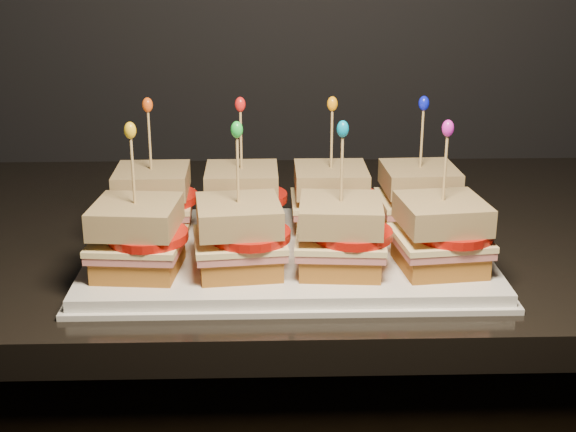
{
  "coord_description": "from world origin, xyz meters",
  "views": [
    {
      "loc": [
        0.36,
        0.73,
        1.25
      ],
      "look_at": [
        0.38,
        1.57,
        0.96
      ],
      "focal_mm": 50.0,
      "sensor_mm": 36.0,
      "label": 1
    }
  ],
  "objects": [
    {
      "name": "sandwich_2_pick",
      "position": [
        0.44,
        1.63,
        1.03
      ],
      "size": [
        0.0,
        0.0,
        0.09
      ],
      "primitive_type": "cylinder",
      "color": "tan",
      "rests_on": "sandwich_2_bread_top"
    },
    {
      "name": "sandwich_4_bread_top",
      "position": [
        0.23,
        1.5,
        0.98
      ],
      "size": [
        0.09,
        0.09,
        0.03
      ],
      "primitive_type": "cube",
      "rotation": [
        0.0,
        0.0,
        -0.1
      ],
      "color": "#5A3613",
      "rests_on": "sandwich_4_tomato"
    },
    {
      "name": "sandwich_2_tomato",
      "position": [
        0.45,
        1.62,
        0.97
      ],
      "size": [
        0.08,
        0.08,
        0.01
      ],
      "primitive_type": "cylinder",
      "color": "red",
      "rests_on": "sandwich_2_cheese"
    },
    {
      "name": "sandwich_1_pick",
      "position": [
        0.33,
        1.63,
        1.03
      ],
      "size": [
        0.0,
        0.0,
        0.09
      ],
      "primitive_type": "cylinder",
      "color": "tan",
      "rests_on": "sandwich_1_bread_top"
    },
    {
      "name": "sandwich_0_bread_bot",
      "position": [
        0.23,
        1.63,
        0.94
      ],
      "size": [
        0.08,
        0.08,
        0.02
      ],
      "primitive_type": "cube",
      "rotation": [
        0.0,
        0.0,
        0.02
      ],
      "color": "brown",
      "rests_on": "platter"
    },
    {
      "name": "sandwich_1_ham",
      "position": [
        0.33,
        1.63,
        0.95
      ],
      "size": [
        0.09,
        0.09,
        0.01
      ],
      "primitive_type": "cube",
      "rotation": [
        0.0,
        0.0,
        0.01
      ],
      "color": "#C7615D",
      "rests_on": "sandwich_1_bread_bot"
    },
    {
      "name": "sandwich_2_ham",
      "position": [
        0.44,
        1.63,
        0.95
      ],
      "size": [
        0.09,
        0.09,
        0.01
      ],
      "primitive_type": "cube",
      "rotation": [
        0.0,
        0.0,
        -0.0
      ],
      "color": "#C7615D",
      "rests_on": "sandwich_2_bread_bot"
    },
    {
      "name": "sandwich_7_ham",
      "position": [
        0.54,
        1.5,
        0.95
      ],
      "size": [
        0.1,
        0.1,
        0.01
      ],
      "primitive_type": "cube",
      "rotation": [
        0.0,
        0.0,
        0.12
      ],
      "color": "#C7615D",
      "rests_on": "sandwich_7_bread_bot"
    },
    {
      "name": "sandwich_4_ham",
      "position": [
        0.23,
        1.5,
        0.95
      ],
      "size": [
        0.1,
        0.09,
        0.01
      ],
      "primitive_type": "cube",
      "rotation": [
        0.0,
        0.0,
        -0.1
      ],
      "color": "#C7615D",
      "rests_on": "sandwich_4_bread_bot"
    },
    {
      "name": "sandwich_5_bread_bot",
      "position": [
        0.33,
        1.5,
        0.94
      ],
      "size": [
        0.09,
        0.09,
        0.02
      ],
      "primitive_type": "cube",
      "rotation": [
        0.0,
        0.0,
        0.11
      ],
      "color": "brown",
      "rests_on": "platter"
    },
    {
      "name": "sandwich_3_pick",
      "position": [
        0.54,
        1.63,
        1.03
      ],
      "size": [
        0.0,
        0.0,
        0.09
      ],
      "primitive_type": "cylinder",
      "color": "tan",
      "rests_on": "sandwich_3_bread_top"
    },
    {
      "name": "sandwich_4_frill",
      "position": [
        0.23,
        1.5,
        1.07
      ],
      "size": [
        0.01,
        0.01,
        0.02
      ],
      "primitive_type": "ellipsoid",
      "color": "yellow",
      "rests_on": "sandwich_4_pick"
    },
    {
      "name": "sandwich_5_cheese",
      "position": [
        0.33,
        1.5,
        0.96
      ],
      "size": [
        0.1,
        0.1,
        0.01
      ],
      "primitive_type": "cube",
      "rotation": [
        0.0,
        0.0,
        0.11
      ],
      "color": "#FEE79C",
      "rests_on": "sandwich_5_ham"
    },
    {
      "name": "sandwich_6_pick",
      "position": [
        0.44,
        1.5,
        1.03
      ],
      "size": [
        0.0,
        0.0,
        0.09
      ],
      "primitive_type": "cylinder",
      "color": "tan",
      "rests_on": "sandwich_6_bread_top"
    },
    {
      "name": "sandwich_3_bread_bot",
      "position": [
        0.54,
        1.63,
        0.94
      ],
      "size": [
        0.08,
        0.08,
        0.02
      ],
      "primitive_type": "cube",
      "rotation": [
        0.0,
        0.0,
        0.04
      ],
      "color": "brown",
      "rests_on": "platter"
    },
    {
      "name": "sandwich_1_frill",
      "position": [
        0.33,
        1.63,
        1.07
      ],
      "size": [
        0.01,
        0.01,
        0.02
      ],
      "primitive_type": "ellipsoid",
      "color": "red",
      "rests_on": "sandwich_1_pick"
    },
    {
      "name": "sandwich_5_pick",
      "position": [
        0.33,
        1.5,
        1.03
      ],
      "size": [
        0.0,
        0.0,
        0.09
      ],
      "primitive_type": "cylinder",
      "color": "tan",
      "rests_on": "sandwich_5_bread_top"
    },
    {
      "name": "sandwich_0_ham",
      "position": [
        0.23,
        1.63,
        0.95
      ],
      "size": [
        0.09,
        0.09,
        0.01
      ],
      "primitive_type": "cube",
      "rotation": [
        0.0,
        0.0,
        0.02
      ],
      "color": "#C7615D",
      "rests_on": "sandwich_0_bread_bot"
    },
    {
      "name": "sandwich_2_frill",
      "position": [
        0.44,
        1.63,
        1.07
      ],
      "size": [
        0.01,
        0.01,
        0.02
      ],
      "primitive_type": "ellipsoid",
      "color": "orange",
      "rests_on": "sandwich_2_pick"
    },
    {
      "name": "sandwich_0_pick",
      "position": [
        0.23,
        1.63,
        1.03
      ],
      "size": [
        0.0,
        0.0,
        0.09
      ],
      "primitive_type": "cylinder",
      "color": "tan",
      "rests_on": "sandwich_0_bread_top"
    },
    {
      "name": "sandwich_4_bread_bot",
      "position": [
        0.23,
        1.5,
        0.94
      ],
      "size": [
        0.09,
        0.09,
        0.02
      ],
      "primitive_type": "cube",
      "rotation": [
        0.0,
        0.0,
        -0.1
      ],
      "color": "brown",
      "rests_on": "platter"
    },
    {
      "name": "sandwich_6_frill",
      "position": [
        0.44,
        1.5,
        1.07
      ],
      "size": [
        0.01,
        0.01,
        0.02
      ],
      "primitive_type": "ellipsoid",
      "color": "#048DBA",
      "rests_on": "sandwich_6_pick"
    },
    {
      "name": "sandwich_6_bread_top",
      "position": [
        0.44,
        1.5,
        0.98
      ],
      "size": [
        0.09,
        0.09,
        0.03
      ],
      "primitive_type": "cube",
      "rotation": [
        0.0,
        0.0,
        -0.08
      ],
      "color": "#5A3613",
      "rests_on": "sandwich_6_tomato"
    },
    {
      "name": "sandwich_7_tomato",
      "position": [
        0.55,
        1.5,
        0.97
      ],
      "size": [
        0.08,
        0.08,
        0.01
      ],
      "primitive_type": "cylinder",
      "color": "red",
      "rests_on": "sandwich_7_cheese"
    },
    {
      "name": "granite_slab",
      "position": [
        0.14,
        1.7,
        0.89
      ],
      "size": [
        2.19,
        0.63,
        0.04
      ],
      "primitive_type": "cube",
      "color": "black",
      "rests_on": "cabinet"
    },
    {
      "name": "sandwich_7_cheese",
      "position": [
        0.54,
        1.5,
        0.96
      ],
      "size": [
        0.1,
        0.1,
        0.01
      ],
      "primitive_type": "cube",
      "rotation": [
        0.0,
        0.0,
        0.12
      ],
      "color": "#FEE79C",
      "rests_on": "sandwich_7_ham"
    },
    {
      "name": "sandwich_0_bread_top",
      "position": [
        0.23,
        1.63,
        0.98
      ],
      "size": [
        0.08,
        0.08,
        0.03
      ],
      "primitive_type": "cube",
      "rotation": [
        0.0,
        0.0,
        0.02
      ],
      "color": "#5A3613",
      "rests_on": "sandwich_0_tomato"
    },
    {
      "name": "sandwich_0_cheese",
      "position": [
        0.23,
        1.63,
        0.96
      ],
      "size": [
        0.09,
        0.09,
        0.01
      ],
      "primitive_type": "cube",
      "rotation": [
        0.0,
        0.0,
        0.02
      ],
      "color": "#FEE79C",
      "rests_on": "sandwich_0_ham"
    },
    {
      "name": "sandwich_1_bread_top",
      "position": [
        0.33,
        1.63,
        0.98
      ],
      "size": [
        0.08,
        0.08,
        0.03
      ],
      "primitive_type": "cube",
      "rotation": [
        0.0,
        0.0,
        0.01
      ],
      "color": "#5A3613",
      "rests_on": "sandwich_1_tomato"
    },
    {
      "name": "sandwich_7_pick",
      "position": [
        0.54,
        1.5,
        1.03
      ],
      "size": [
        0.0,
        0.0,
        0.09
      ],
      "primitive_type": "cylinder",
      "color": "tan",
      "rests_on": "sandwich_7_bread_top"
    },
    {
      "name": "sandwich_6_tomato",
      "position": [
        0.45,
        1.5,
        0.97
      ],
      "size": [
        0.08,
        0.08,
        0.01
      ],
      "primitive_type": "cylinder",
      "color": "red",
      "rests_on": "sandwich_6_cheese"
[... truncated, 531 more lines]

